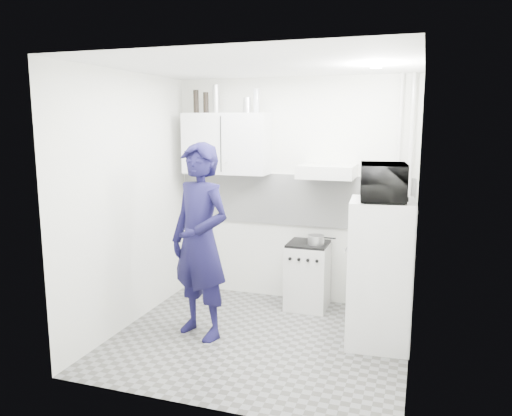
% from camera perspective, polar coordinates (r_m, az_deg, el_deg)
% --- Properties ---
extents(floor, '(2.80, 2.80, 0.00)m').
position_cam_1_polar(floor, '(5.04, 0.33, -14.79)').
color(floor, slate).
rests_on(floor, ground).
extents(ceiling, '(2.80, 2.80, 0.00)m').
position_cam_1_polar(ceiling, '(4.61, 0.36, 16.04)').
color(ceiling, white).
rests_on(ceiling, wall_back).
extents(wall_back, '(2.80, 0.00, 2.80)m').
position_cam_1_polar(wall_back, '(5.84, 4.17, 1.93)').
color(wall_back, white).
rests_on(wall_back, floor).
extents(wall_left, '(0.00, 2.60, 2.60)m').
position_cam_1_polar(wall_left, '(5.26, -14.32, 0.76)').
color(wall_left, white).
rests_on(wall_left, floor).
extents(wall_right, '(0.00, 2.60, 2.60)m').
position_cam_1_polar(wall_right, '(4.43, 17.82, -1.07)').
color(wall_right, white).
rests_on(wall_right, floor).
extents(person, '(0.81, 0.67, 1.91)m').
position_cam_1_polar(person, '(4.87, -6.41, -3.83)').
color(person, '#120F35').
rests_on(person, floor).
extents(stove, '(0.46, 0.46, 0.73)m').
position_cam_1_polar(stove, '(5.75, 5.93, -7.77)').
color(stove, beige).
rests_on(stove, floor).
extents(fridge, '(0.62, 0.62, 1.39)m').
position_cam_1_polar(fridge, '(4.86, 13.94, -7.25)').
color(fridge, white).
rests_on(fridge, floor).
extents(stove_top, '(0.44, 0.44, 0.03)m').
position_cam_1_polar(stove_top, '(5.65, 6.00, -4.08)').
color(stove_top, black).
rests_on(stove_top, stove).
extents(saucepan, '(0.18, 0.18, 0.10)m').
position_cam_1_polar(saucepan, '(5.57, 6.87, -3.62)').
color(saucepan, silver).
rests_on(saucepan, stove_top).
extents(microwave, '(0.65, 0.48, 0.33)m').
position_cam_1_polar(microwave, '(4.69, 14.38, 2.90)').
color(microwave, black).
rests_on(microwave, fridge).
extents(bottle_a, '(0.06, 0.06, 0.27)m').
position_cam_1_polar(bottle_a, '(6.01, -6.87, 11.99)').
color(bottle_a, black).
rests_on(bottle_a, upper_cabinet).
extents(bottle_b, '(0.06, 0.06, 0.24)m').
position_cam_1_polar(bottle_b, '(5.95, -5.75, 11.89)').
color(bottle_b, black).
rests_on(bottle_b, upper_cabinet).
extents(bottle_c, '(0.08, 0.08, 0.32)m').
position_cam_1_polar(bottle_c, '(5.91, -4.61, 12.32)').
color(bottle_c, silver).
rests_on(bottle_c, upper_cabinet).
extents(canister_b, '(0.09, 0.09, 0.17)m').
position_cam_1_polar(canister_b, '(5.76, -1.04, 11.67)').
color(canister_b, silver).
rests_on(canister_b, upper_cabinet).
extents(bottle_e, '(0.07, 0.07, 0.26)m').
position_cam_1_polar(bottle_e, '(5.73, 0.03, 12.15)').
color(bottle_e, '#B2B7BC').
rests_on(bottle_e, upper_cabinet).
extents(upper_cabinet, '(1.00, 0.35, 0.70)m').
position_cam_1_polar(upper_cabinet, '(5.86, -3.38, 7.37)').
color(upper_cabinet, white).
rests_on(upper_cabinet, wall_back).
extents(range_hood, '(0.60, 0.50, 0.14)m').
position_cam_1_polar(range_hood, '(5.47, 8.13, 4.17)').
color(range_hood, beige).
rests_on(range_hood, wall_back).
extents(backsplash, '(2.74, 0.03, 0.60)m').
position_cam_1_polar(backsplash, '(5.84, 4.12, 0.94)').
color(backsplash, white).
rests_on(backsplash, wall_back).
extents(pipe_a, '(0.05, 0.05, 2.60)m').
position_cam_1_polar(pipe_a, '(5.59, 16.99, 1.16)').
color(pipe_a, beige).
rests_on(pipe_a, floor).
extents(pipe_b, '(0.04, 0.04, 2.60)m').
position_cam_1_polar(pipe_b, '(5.59, 15.76, 1.23)').
color(pipe_b, beige).
rests_on(pipe_b, floor).
extents(ceiling_spot_fixture, '(0.10, 0.10, 0.02)m').
position_cam_1_polar(ceiling_spot_fixture, '(4.60, 13.56, 15.41)').
color(ceiling_spot_fixture, white).
rests_on(ceiling_spot_fixture, ceiling).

